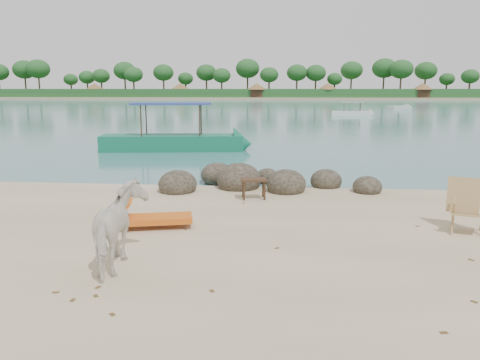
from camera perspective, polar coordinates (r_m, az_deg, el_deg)
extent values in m
plane|color=#3C6D78|center=(97.79, 4.75, 9.24)|extent=(400.00, 400.00, 0.00)
cube|color=tan|center=(177.77, 5.06, 10.00)|extent=(420.00, 90.00, 1.40)
cube|color=#1E4C1E|center=(142.75, 4.98, 10.53)|extent=(420.00, 18.00, 2.40)
ellipsoid|color=#2C261D|center=(13.51, -7.61, -0.67)|extent=(1.10, 1.21, 0.83)
ellipsoid|color=#2C261D|center=(13.91, -0.13, -0.08)|extent=(1.32, 1.45, 0.99)
ellipsoid|color=#2C261D|center=(13.47, 5.65, -0.64)|extent=(1.14, 1.25, 0.85)
ellipsoid|color=#2C261D|center=(14.32, 10.44, -0.22)|extent=(0.94, 1.03, 0.71)
ellipsoid|color=#2C261D|center=(13.79, 15.25, -0.94)|extent=(0.82, 0.90, 0.62)
ellipsoid|color=#2C261D|center=(14.99, -2.81, 0.52)|extent=(1.04, 1.14, 0.78)
ellipsoid|color=#2C261D|center=(15.06, 3.34, 0.33)|extent=(0.69, 0.76, 0.52)
imported|color=white|center=(7.86, -14.33, -5.78)|extent=(0.96, 1.69, 1.35)
plane|color=brown|center=(7.41, -21.54, -12.82)|extent=(0.12, 0.12, 0.00)
plane|color=brown|center=(7.11, -17.16, -13.55)|extent=(0.14, 0.14, 0.00)
plane|color=brown|center=(6.53, -15.29, -15.75)|extent=(0.14, 0.14, 0.00)
plane|color=brown|center=(8.72, 4.54, -8.45)|extent=(0.14, 0.14, 0.00)
plane|color=brown|center=(7.08, -19.72, -13.83)|extent=(0.10, 0.10, 0.00)
plane|color=brown|center=(12.02, 0.42, -2.95)|extent=(0.11, 0.11, 0.00)
plane|color=brown|center=(6.97, -3.44, -13.55)|extent=(0.14, 0.14, 0.00)
plane|color=brown|center=(6.39, 23.57, -16.91)|extent=(0.12, 0.12, 0.00)
plane|color=brown|center=(7.38, -16.90, -12.60)|extent=(0.13, 0.13, 0.00)
plane|color=brown|center=(7.38, 26.62, -13.32)|extent=(0.14, 0.14, 0.00)
plane|color=brown|center=(9.04, 26.35, -8.88)|extent=(0.14, 0.14, 0.00)
plane|color=brown|center=(10.72, 20.81, -5.42)|extent=(0.14, 0.14, 0.00)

